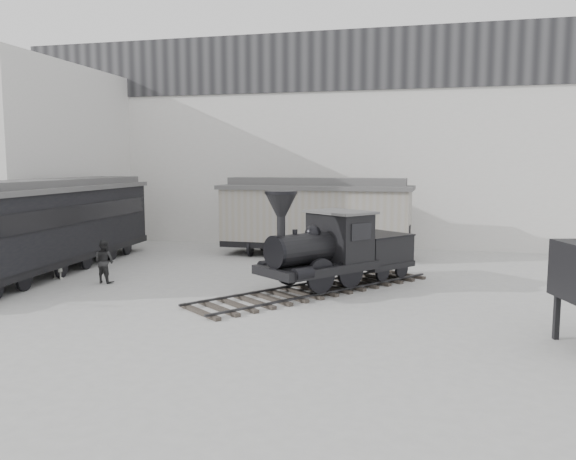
% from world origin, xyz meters
% --- Properties ---
extents(ground, '(90.00, 90.00, 0.00)m').
position_xyz_m(ground, '(0.00, 0.00, 0.00)').
color(ground, '#9E9E9B').
extents(north_wall, '(34.00, 2.51, 11.00)m').
position_xyz_m(north_wall, '(0.00, 14.98, 5.55)').
color(north_wall, silver).
rests_on(north_wall, ground).
extents(west_pavilion, '(7.00, 12.11, 9.00)m').
position_xyz_m(west_pavilion, '(-14.50, 9.96, 4.49)').
color(west_pavilion, silver).
rests_on(west_pavilion, ground).
extents(locomotive, '(7.52, 8.79, 3.37)m').
position_xyz_m(locomotive, '(2.02, 3.87, 1.24)').
color(locomotive, '#2C2722').
rests_on(locomotive, ground).
extents(boxcar, '(9.07, 3.13, 3.68)m').
position_xyz_m(boxcar, '(0.17, 10.62, 1.93)').
color(boxcar, black).
rests_on(boxcar, ground).
extents(passenger_coach, '(3.50, 12.96, 3.43)m').
position_xyz_m(passenger_coach, '(-9.39, 4.66, 1.89)').
color(passenger_coach, black).
rests_on(passenger_coach, ground).
extents(visitor_a, '(0.61, 0.42, 1.59)m').
position_xyz_m(visitor_a, '(-8.34, 3.19, 0.80)').
color(visitor_a, beige).
rests_on(visitor_a, ground).
extents(visitor_b, '(0.88, 0.74, 1.58)m').
position_xyz_m(visitor_b, '(-6.21, 2.94, 0.79)').
color(visitor_b, '#252525').
rests_on(visitor_b, ground).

